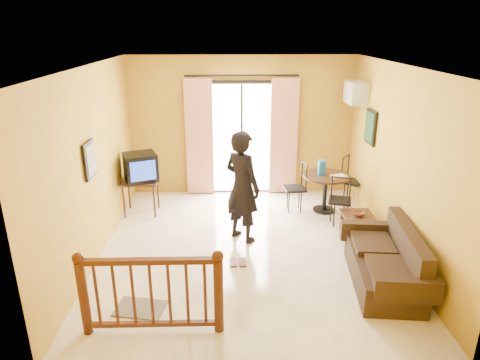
{
  "coord_description": "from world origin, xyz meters",
  "views": [
    {
      "loc": [
        -0.28,
        -5.97,
        3.31
      ],
      "look_at": [
        -0.1,
        0.2,
        1.08
      ],
      "focal_mm": 32.0,
      "sensor_mm": 36.0,
      "label": 1
    }
  ],
  "objects_px": {
    "dining_table": "(326,183)",
    "standing_person": "(242,187)",
    "television": "(141,167)",
    "sofa": "(387,264)",
    "coffee_table": "(361,227)"
  },
  "relations": [
    {
      "from": "dining_table",
      "to": "standing_person",
      "type": "height_order",
      "value": "standing_person"
    },
    {
      "from": "television",
      "to": "sofa",
      "type": "distance_m",
      "value": 4.5
    },
    {
      "from": "coffee_table",
      "to": "sofa",
      "type": "xyz_separation_m",
      "value": [
        0.0,
        -1.21,
        0.04
      ]
    },
    {
      "from": "dining_table",
      "to": "standing_person",
      "type": "bearing_deg",
      "value": -145.75
    },
    {
      "from": "sofa",
      "to": "dining_table",
      "type": "bearing_deg",
      "value": 103.57
    },
    {
      "from": "television",
      "to": "coffee_table",
      "type": "distance_m",
      "value": 3.97
    },
    {
      "from": "television",
      "to": "sofa",
      "type": "relative_size",
      "value": 0.4
    },
    {
      "from": "sofa",
      "to": "coffee_table",
      "type": "bearing_deg",
      "value": 96.35
    },
    {
      "from": "television",
      "to": "standing_person",
      "type": "distance_m",
      "value": 2.11
    },
    {
      "from": "standing_person",
      "to": "coffee_table",
      "type": "bearing_deg",
      "value": -140.73
    },
    {
      "from": "television",
      "to": "dining_table",
      "type": "bearing_deg",
      "value": -20.99
    },
    {
      "from": "television",
      "to": "sofa",
      "type": "bearing_deg",
      "value": -54.48
    },
    {
      "from": "standing_person",
      "to": "television",
      "type": "bearing_deg",
      "value": 13.32
    },
    {
      "from": "television",
      "to": "dining_table",
      "type": "relative_size",
      "value": 0.82
    },
    {
      "from": "television",
      "to": "coffee_table",
      "type": "xyz_separation_m",
      "value": [
        3.72,
        -1.24,
        -0.64
      ]
    }
  ]
}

